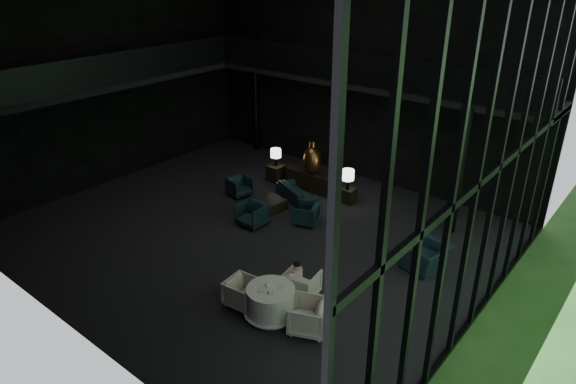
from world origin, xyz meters
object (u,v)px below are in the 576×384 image
Objects in this scene: table_lamp_right at (348,176)px; sofa at (297,191)px; dining_chair_north at (302,282)px; dining_table at (271,303)px; bronze_urn at (312,160)px; lounge_armchair_south at (252,213)px; console at (312,181)px; side_table_left at (276,173)px; dining_chair_east at (308,313)px; table_lamp_left at (276,154)px; dining_chair_west at (242,291)px; coffee_table at (271,204)px; side_table_right at (348,195)px; lounge_armchair_west at (239,186)px; window_armchair at (427,252)px; child at (297,272)px; lounge_armchair_east at (306,213)px.

sofa is (-1.50, -0.90, -0.69)m from table_lamp_right.
dining_chair_north is at bearing -68.45° from table_lamp_right.
bronze_urn is at bearing 119.04° from dining_table.
lounge_armchair_south reaches higher than dining_chair_north.
console is at bearing 175.97° from table_lamp_right.
side_table_left is 8.74m from dining_chair_east.
table_lamp_left is at bearing 129.41° from dining_table.
dining_chair_west reaches higher than console.
coffee_table is at bearing 101.50° from lounge_armchair_south.
sofa is at bearing -26.88° from side_table_left.
dining_chair_north is (2.07, -5.33, 0.15)m from side_table_right.
side_table_left is at bearing -53.35° from dining_chair_north.
dining_chair_east is 1.86m from dining_chair_west.
dining_table is at bearing -73.04° from side_table_right.
sofa is 1.33× the size of dining_table.
bronze_urn is 0.70× the size of sofa.
side_table_right is at bearing 50.87° from coffee_table.
side_table_right is at bearing 65.20° from lounge_armchair_south.
console is 1.61m from side_table_left.
side_table_right is 1.80m from sofa.
lounge_armchair_south reaches higher than dining_chair_west.
table_lamp_left is 0.91× the size of lounge_armchair_west.
side_table_right is 4.54m from window_armchair.
table_lamp_right is at bearing -178.09° from dining_chair_east.
lounge_armchair_west is 0.55× the size of dining_table.
sofa is 3.01× the size of child.
dining_chair_west is (2.75, -6.56, 0.05)m from console.
table_lamp_right is 0.60× the size of window_armchair.
table_lamp_right reaches higher than lounge_armchair_west.
coffee_table is at bearing 130.90° from dining_table.
side_table_right is 0.67× the size of dining_chair_west.
dining_chair_east is (4.49, -5.30, 0.14)m from sofa.
window_armchair is 1.26× the size of dining_chair_east.
child reaches higher than dining_chair_west.
console is 3.21× the size of table_lamp_left.
dining_chair_west is at bearing -56.69° from coffee_table.
lounge_armchair_east is at bearing -2.01° from coffee_table.
side_table_left is 1.91m from sofa.
table_lamp_right is 5.72m from child.
window_armchair reaches higher than dining_chair_north.
side_table_right is 6.65m from dining_chair_west.
dining_chair_west is at bearing -170.24° from dining_table.
table_lamp_right is at bearing -108.20° from window_armchair.
side_table_left reaches higher than side_table_right.
lounge_armchair_east is 1.26× the size of child.
dining_chair_west reaches higher than coffee_table.
child is (0.04, 0.96, 0.41)m from dining_table.
table_lamp_right is 6.91m from dining_chair_east.
lounge_armchair_west is at bearing -149.12° from side_table_right.
lounge_armchair_east is (3.15, -0.20, 0.00)m from lounge_armchair_west.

